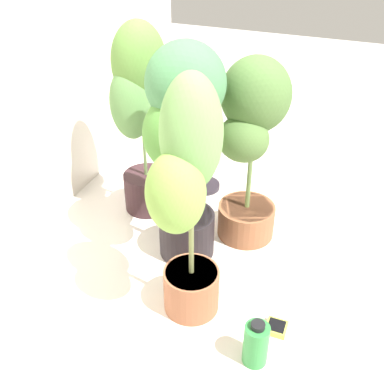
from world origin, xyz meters
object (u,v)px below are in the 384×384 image
object	(u,v)px
nutrient_bottle	(256,344)
potted_plant_front_right	(251,141)
potted_plant_front_left	(187,196)
hygrometer_box	(276,327)
potted_plant_back_right	(139,110)
floor_fan	(204,152)
potted_plant_center	(183,137)

from	to	relation	value
nutrient_bottle	potted_plant_front_right	bearing A→B (deg)	19.50
potted_plant_front_left	hygrometer_box	world-z (taller)	potted_plant_front_left
potted_plant_front_right	potted_plant_back_right	bearing A→B (deg)	87.35
potted_plant_front_right	floor_fan	size ratio (longest dim) A/B	2.47
potted_plant_back_right	potted_plant_front_right	size ratio (longest dim) A/B	1.10
potted_plant_front_right	potted_plant_front_left	xyz separation A→B (m)	(-0.55, 0.07, 0.04)
potted_plant_back_right	potted_plant_front_right	distance (m)	0.55
potted_plant_back_right	floor_fan	bearing A→B (deg)	-35.70
potted_plant_center	nutrient_bottle	xyz separation A→B (m)	(-0.45, -0.46, -0.52)
potted_plant_front_left	nutrient_bottle	size ratio (longest dim) A/B	5.11
potted_plant_front_right	potted_plant_front_left	bearing A→B (deg)	172.69
potted_plant_center	potted_plant_front_left	size ratio (longest dim) A/B	1.00
potted_plant_center	potted_plant_front_left	distance (m)	0.35
potted_plant_back_right	potted_plant_front_left	world-z (taller)	potted_plant_front_left
potted_plant_front_left	potted_plant_center	bearing A→B (deg)	24.83
potted_plant_center	nutrient_bottle	distance (m)	0.82
hygrometer_box	nutrient_bottle	bearing A→B (deg)	-14.94
potted_plant_front_right	hygrometer_box	size ratio (longest dim) A/B	10.96
potted_plant_back_right	potted_plant_center	xyz separation A→B (m)	(-0.26, -0.33, 0.04)
potted_plant_front_left	hygrometer_box	distance (m)	0.65
potted_plant_back_right	floor_fan	world-z (taller)	potted_plant_back_right
potted_plant_front_left	nutrient_bottle	bearing A→B (deg)	-112.59
nutrient_bottle	hygrometer_box	bearing A→B (deg)	-14.56
potted_plant_back_right	floor_fan	size ratio (longest dim) A/B	2.71
potted_plant_center	nutrient_bottle	bearing A→B (deg)	-134.19
hygrometer_box	nutrient_bottle	world-z (taller)	nutrient_bottle
potted_plant_back_right	hygrometer_box	world-z (taller)	potted_plant_back_right
floor_fan	hygrometer_box	bearing A→B (deg)	102.68
hygrometer_box	potted_plant_front_left	bearing A→B (deg)	-85.03
potted_plant_center	hygrometer_box	xyz separation A→B (m)	(-0.28, -0.50, -0.59)
nutrient_bottle	potted_plant_back_right	bearing A→B (deg)	48.09
potted_plant_front_right	potted_plant_center	bearing A→B (deg)	137.46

